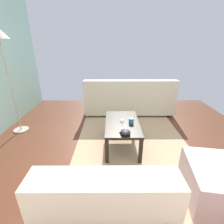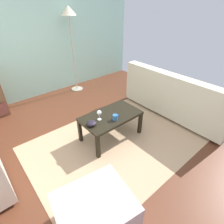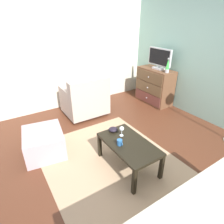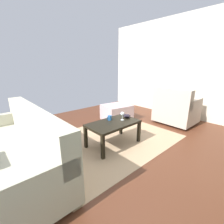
% 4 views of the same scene
% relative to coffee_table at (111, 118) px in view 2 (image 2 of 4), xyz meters
% --- Properties ---
extents(ground_plane, '(5.29, 5.13, 0.05)m').
position_rel_coffee_table_xyz_m(ground_plane, '(-0.25, 0.02, -0.40)').
color(ground_plane, '#532B1A').
extents(wall_accent_rear, '(5.29, 0.12, 2.69)m').
position_rel_coffee_table_xyz_m(wall_accent_rear, '(-0.25, 2.34, 0.97)').
color(wall_accent_rear, '#94C2B3').
rests_on(wall_accent_rear, ground_plane).
extents(area_rug, '(2.60, 1.90, 0.01)m').
position_rel_coffee_table_xyz_m(area_rug, '(-0.05, -0.18, -0.37)').
color(area_rug, tan).
rests_on(area_rug, ground_plane).
extents(coffee_table, '(0.94, 0.54, 0.43)m').
position_rel_coffee_table_xyz_m(coffee_table, '(0.00, 0.00, 0.00)').
color(coffee_table, black).
rests_on(coffee_table, ground_plane).
extents(wine_glass, '(0.07, 0.07, 0.16)m').
position_rel_coffee_table_xyz_m(wine_glass, '(-0.21, 0.02, 0.17)').
color(wine_glass, silver).
rests_on(wine_glass, coffee_table).
extents(mug, '(0.11, 0.08, 0.08)m').
position_rel_coffee_table_xyz_m(mug, '(-0.03, -0.14, 0.10)').
color(mug, '#295F9C').
rests_on(mug, coffee_table).
extents(bowl_decorative, '(0.14, 0.14, 0.06)m').
position_rel_coffee_table_xyz_m(bowl_decorative, '(-0.38, -0.02, 0.09)').
color(bowl_decorative, black).
rests_on(bowl_decorative, coffee_table).
extents(couch_large, '(0.85, 2.09, 0.86)m').
position_rel_coffee_table_xyz_m(couch_large, '(1.47, -0.25, -0.05)').
color(couch_large, '#332319').
rests_on(couch_large, ground_plane).
extents(ottoman, '(0.79, 0.70, 0.40)m').
position_rel_coffee_table_xyz_m(ottoman, '(-1.01, -0.96, -0.18)').
color(ottoman, '#BA9EA3').
rests_on(ottoman, ground_plane).
extents(standing_lamp, '(0.32, 0.32, 1.85)m').
position_rel_coffee_table_xyz_m(standing_lamp, '(0.53, 1.98, 1.21)').
color(standing_lamp, '#A59E8C').
rests_on(standing_lamp, ground_plane).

